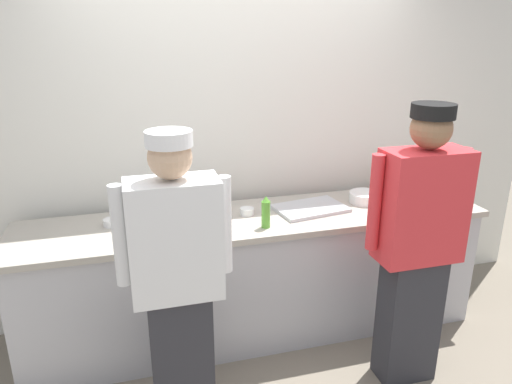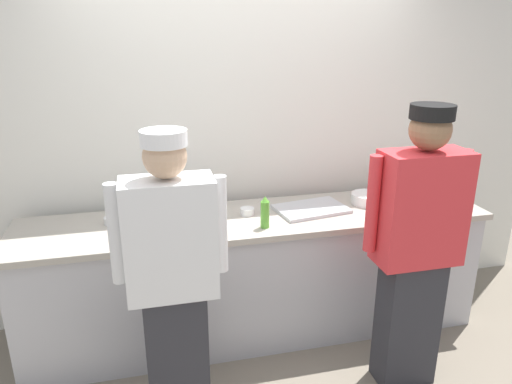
% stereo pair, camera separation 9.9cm
% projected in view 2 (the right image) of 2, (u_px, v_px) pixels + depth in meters
% --- Properties ---
extents(ground_plane, '(9.00, 9.00, 0.00)m').
position_uv_depth(ground_plane, '(269.00, 360.00, 3.14)').
color(ground_plane, slate).
extents(wall_back, '(4.94, 0.10, 2.67)m').
position_uv_depth(wall_back, '(241.00, 136.00, 3.47)').
color(wall_back, silver).
rests_on(wall_back, ground).
extents(prep_counter, '(3.15, 0.68, 0.88)m').
position_uv_depth(prep_counter, '(256.00, 275.00, 3.32)').
color(prep_counter, '#B2B2B7').
rests_on(prep_counter, ground).
extents(chef_near_left, '(0.59, 0.24, 1.63)m').
position_uv_depth(chef_near_left, '(172.00, 276.00, 2.43)').
color(chef_near_left, '#2D2D33').
rests_on(chef_near_left, ground).
extents(chef_center, '(0.61, 0.24, 1.71)m').
position_uv_depth(chef_center, '(416.00, 245.00, 2.69)').
color(chef_center, '#2D2D33').
rests_on(chef_center, ground).
extents(plate_stack_front, '(0.22, 0.22, 0.06)m').
position_uv_depth(plate_stack_front, '(403.00, 200.00, 3.40)').
color(plate_stack_front, white).
rests_on(plate_stack_front, prep_counter).
extents(plate_stack_rear, '(0.23, 0.23, 0.07)m').
position_uv_depth(plate_stack_rear, '(368.00, 198.00, 3.41)').
color(plate_stack_rear, white).
rests_on(plate_stack_rear, prep_counter).
extents(mixing_bowl_steel, '(0.38, 0.38, 0.12)m').
position_uv_depth(mixing_bowl_steel, '(179.00, 212.00, 3.08)').
color(mixing_bowl_steel, '#B7BABF').
rests_on(mixing_bowl_steel, prep_counter).
extents(sheet_tray, '(0.52, 0.39, 0.02)m').
position_uv_depth(sheet_tray, '(311.00, 209.00, 3.28)').
color(sheet_tray, '#B7BABF').
rests_on(sheet_tray, prep_counter).
extents(squeeze_bottle_primary, '(0.06, 0.06, 0.21)m').
position_uv_depth(squeeze_bottle_primary, '(265.00, 213.00, 2.97)').
color(squeeze_bottle_primary, '#56A333').
rests_on(squeeze_bottle_primary, prep_counter).
extents(squeeze_bottle_secondary, '(0.05, 0.05, 0.18)m').
position_uv_depth(squeeze_bottle_secondary, '(399.00, 183.00, 3.58)').
color(squeeze_bottle_secondary, orange).
rests_on(squeeze_bottle_secondary, prep_counter).
extents(ramekin_yellow_sauce, '(0.10, 0.10, 0.04)m').
position_uv_depth(ramekin_yellow_sauce, '(112.00, 220.00, 3.05)').
color(ramekin_yellow_sauce, white).
rests_on(ramekin_yellow_sauce, prep_counter).
extents(ramekin_orange_sauce, '(0.09, 0.09, 0.05)m').
position_uv_depth(ramekin_orange_sauce, '(247.00, 211.00, 3.20)').
color(ramekin_orange_sauce, white).
rests_on(ramekin_orange_sauce, prep_counter).
extents(ramekin_red_sauce, '(0.10, 0.10, 0.05)m').
position_uv_depth(ramekin_red_sauce, '(425.00, 194.00, 3.53)').
color(ramekin_red_sauce, white).
rests_on(ramekin_red_sauce, prep_counter).
extents(deli_cup, '(0.09, 0.09, 0.09)m').
position_uv_depth(deli_cup, '(438.00, 200.00, 3.35)').
color(deli_cup, white).
rests_on(deli_cup, prep_counter).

